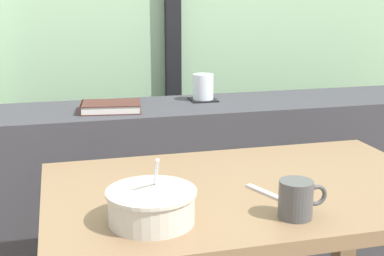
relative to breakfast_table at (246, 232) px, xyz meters
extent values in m
cube|color=#38383D|center=(-0.07, 0.66, -0.20)|extent=(2.80, 0.36, 0.82)
cube|color=brown|center=(0.47, 0.27, -0.26)|extent=(0.06, 0.06, 0.70)
cube|color=#846647|center=(0.00, 0.00, 0.11)|extent=(1.03, 0.64, 0.03)
cube|color=black|center=(0.08, 0.71, 0.21)|extent=(0.10, 0.10, 0.00)
cylinder|color=white|center=(0.08, 0.71, 0.27)|extent=(0.08, 0.08, 0.10)
cylinder|color=#BC3D51|center=(0.08, 0.71, 0.26)|extent=(0.07, 0.07, 0.08)
cube|color=#47231E|center=(-0.28, 0.61, 0.21)|extent=(0.22, 0.16, 0.00)
cube|color=silver|center=(-0.28, 0.61, 0.23)|extent=(0.21, 0.16, 0.02)
cube|color=#47231E|center=(-0.28, 0.61, 0.24)|extent=(0.22, 0.16, 0.00)
cube|color=#47231E|center=(-0.38, 0.63, 0.23)|extent=(0.02, 0.14, 0.03)
cylinder|color=beige|center=(-0.28, -0.16, 0.17)|extent=(0.19, 0.19, 0.07)
cylinder|color=beige|center=(-0.28, -0.16, 0.20)|extent=(0.20, 0.20, 0.01)
cylinder|color=brown|center=(-0.28, -0.16, 0.16)|extent=(0.16, 0.16, 0.04)
cylinder|color=silver|center=(-0.26, -0.13, 0.21)|extent=(0.02, 0.11, 0.14)
ellipsoid|color=silver|center=(-0.26, -0.11, 0.17)|extent=(0.03, 0.05, 0.01)
cube|color=silver|center=(0.03, -0.08, 0.13)|extent=(0.08, 0.16, 0.01)
cylinder|color=#4C4C4C|center=(0.03, -0.21, 0.17)|extent=(0.08, 0.08, 0.08)
torus|color=#4C4C4C|center=(0.08, -0.21, 0.18)|extent=(0.05, 0.01, 0.05)
camera|label=1|loc=(-0.46, -1.20, 0.61)|focal=49.21mm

